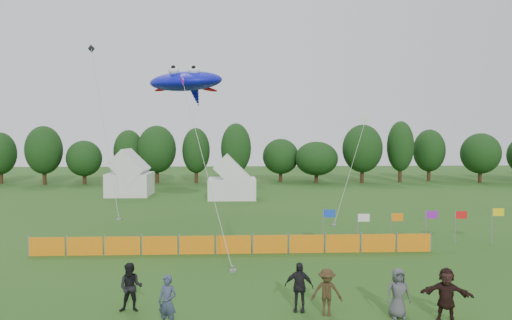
{
  "coord_description": "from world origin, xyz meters",
  "views": [
    {
      "loc": [
        -1.03,
        -17.13,
        6.41
      ],
      "look_at": [
        0.0,
        6.0,
        5.2
      ],
      "focal_mm": 32.0,
      "sensor_mm": 36.0,
      "label": 1
    }
  ],
  "objects_px": {
    "barrier_fence": "(234,245)",
    "spectator_e": "(398,293)",
    "spectator_b": "(131,287)",
    "spectator_d": "(299,287)",
    "stingray_kite": "(187,82)",
    "tent_right": "(232,182)",
    "spectator_a": "(167,302)",
    "spectator_f": "(446,295)",
    "spectator_c": "(327,292)",
    "tent_left": "(130,177)"
  },
  "relations": [
    {
      "from": "barrier_fence",
      "to": "spectator_d",
      "type": "relative_size",
      "value": 12.09
    },
    {
      "from": "barrier_fence",
      "to": "spectator_b",
      "type": "bearing_deg",
      "value": -114.8
    },
    {
      "from": "tent_left",
      "to": "spectator_b",
      "type": "bearing_deg",
      "value": -77.06
    },
    {
      "from": "spectator_c",
      "to": "spectator_d",
      "type": "xyz_separation_m",
      "value": [
        -0.94,
        0.45,
        0.06
      ]
    },
    {
      "from": "tent_right",
      "to": "stingray_kite",
      "type": "relative_size",
      "value": 0.23
    },
    {
      "from": "tent_right",
      "to": "spectator_c",
      "type": "bearing_deg",
      "value": -83.26
    },
    {
      "from": "tent_right",
      "to": "spectator_f",
      "type": "bearing_deg",
      "value": -76.26
    },
    {
      "from": "spectator_c",
      "to": "spectator_f",
      "type": "bearing_deg",
      "value": -0.93
    },
    {
      "from": "spectator_c",
      "to": "tent_left",
      "type": "bearing_deg",
      "value": 122.13
    },
    {
      "from": "spectator_e",
      "to": "spectator_b",
      "type": "bearing_deg",
      "value": 171.65
    },
    {
      "from": "tent_left",
      "to": "spectator_c",
      "type": "height_order",
      "value": "tent_left"
    },
    {
      "from": "tent_right",
      "to": "spectator_f",
      "type": "height_order",
      "value": "tent_right"
    },
    {
      "from": "spectator_a",
      "to": "spectator_b",
      "type": "bearing_deg",
      "value": 155.17
    },
    {
      "from": "tent_right",
      "to": "spectator_b",
      "type": "height_order",
      "value": "tent_right"
    },
    {
      "from": "spectator_c",
      "to": "stingray_kite",
      "type": "distance_m",
      "value": 22.36
    },
    {
      "from": "spectator_f",
      "to": "barrier_fence",
      "type": "bearing_deg",
      "value": 146.63
    },
    {
      "from": "tent_right",
      "to": "spectator_a",
      "type": "xyz_separation_m",
      "value": [
        -1.9,
        -31.53,
        -0.84
      ]
    },
    {
      "from": "tent_right",
      "to": "spectator_d",
      "type": "xyz_separation_m",
      "value": [
        2.68,
        -30.2,
        -0.83
      ]
    },
    {
      "from": "barrier_fence",
      "to": "spectator_a",
      "type": "relative_size",
      "value": 12.14
    },
    {
      "from": "spectator_c",
      "to": "spectator_f",
      "type": "xyz_separation_m",
      "value": [
        4.04,
        -0.68,
        0.08
      ]
    },
    {
      "from": "stingray_kite",
      "to": "spectator_f",
      "type": "bearing_deg",
      "value": -60.86
    },
    {
      "from": "spectator_f",
      "to": "tent_left",
      "type": "bearing_deg",
      "value": 136.95
    },
    {
      "from": "barrier_fence",
      "to": "spectator_f",
      "type": "relative_size",
      "value": 11.76
    },
    {
      "from": "tent_left",
      "to": "tent_right",
      "type": "height_order",
      "value": "tent_left"
    },
    {
      "from": "spectator_a",
      "to": "spectator_b",
      "type": "distance_m",
      "value": 2.21
    },
    {
      "from": "spectator_c",
      "to": "spectator_d",
      "type": "bearing_deg",
      "value": 162.81
    },
    {
      "from": "barrier_fence",
      "to": "spectator_f",
      "type": "distance_m",
      "value": 11.98
    },
    {
      "from": "spectator_f",
      "to": "spectator_a",
      "type": "bearing_deg",
      "value": -160.39
    },
    {
      "from": "barrier_fence",
      "to": "stingray_kite",
      "type": "relative_size",
      "value": 1.05
    },
    {
      "from": "tent_left",
      "to": "spectator_d",
      "type": "relative_size",
      "value": 2.51
    },
    {
      "from": "spectator_a",
      "to": "stingray_kite",
      "type": "bearing_deg",
      "value": 114.23
    },
    {
      "from": "spectator_a",
      "to": "spectator_c",
      "type": "distance_m",
      "value": 5.59
    },
    {
      "from": "spectator_e",
      "to": "spectator_a",
      "type": "bearing_deg",
      "value": -178.34
    },
    {
      "from": "spectator_b",
      "to": "stingray_kite",
      "type": "bearing_deg",
      "value": 88.98
    },
    {
      "from": "spectator_c",
      "to": "barrier_fence",
      "type": "bearing_deg",
      "value": 119.73
    },
    {
      "from": "spectator_b",
      "to": "stingray_kite",
      "type": "relative_size",
      "value": 0.09
    },
    {
      "from": "tent_left",
      "to": "spectator_e",
      "type": "height_order",
      "value": "tent_left"
    },
    {
      "from": "tent_right",
      "to": "spectator_e",
      "type": "relative_size",
      "value": 2.77
    },
    {
      "from": "spectator_b",
      "to": "spectator_e",
      "type": "distance_m",
      "value": 9.61
    },
    {
      "from": "tent_left",
      "to": "spectator_a",
      "type": "relative_size",
      "value": 2.52
    },
    {
      "from": "spectator_d",
      "to": "stingray_kite",
      "type": "relative_size",
      "value": 0.09
    },
    {
      "from": "tent_right",
      "to": "barrier_fence",
      "type": "bearing_deg",
      "value": -89.33
    },
    {
      "from": "barrier_fence",
      "to": "spectator_e",
      "type": "relative_size",
      "value": 12.44
    },
    {
      "from": "tent_left",
      "to": "barrier_fence",
      "type": "relative_size",
      "value": 0.21
    },
    {
      "from": "barrier_fence",
      "to": "stingray_kite",
      "type": "height_order",
      "value": "stingray_kite"
    },
    {
      "from": "spectator_e",
      "to": "stingray_kite",
      "type": "relative_size",
      "value": 0.08
    },
    {
      "from": "tent_left",
      "to": "spectator_a",
      "type": "xyz_separation_m",
      "value": [
        9.15,
        -34.61,
        -1.12
      ]
    },
    {
      "from": "spectator_d",
      "to": "spectator_f",
      "type": "bearing_deg",
      "value": 0.62
    },
    {
      "from": "tent_right",
      "to": "spectator_f",
      "type": "distance_m",
      "value": 32.26
    },
    {
      "from": "spectator_b",
      "to": "spectator_e",
      "type": "height_order",
      "value": "spectator_b"
    }
  ]
}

